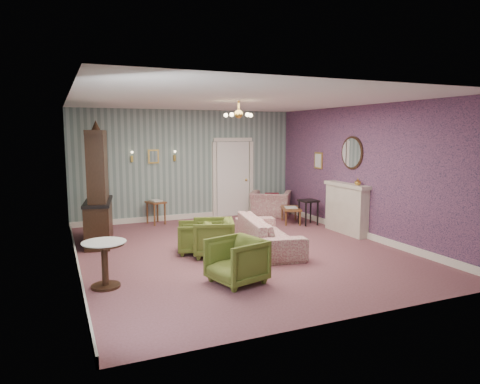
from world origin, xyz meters
name	(u,v)px	position (x,y,z in m)	size (l,w,h in m)	color
floor	(239,250)	(0.00, 0.00, 0.00)	(7.00, 7.00, 0.00)	#7E4951
ceiling	(239,101)	(0.00, 0.00, 2.90)	(7.00, 7.00, 0.00)	white
wall_back	(187,165)	(0.00, 3.50, 1.45)	(6.00, 6.00, 0.00)	slate
wall_front	(353,204)	(0.00, -3.50, 1.45)	(6.00, 6.00, 0.00)	slate
wall_left	(73,184)	(-3.00, 0.00, 1.45)	(7.00, 7.00, 0.00)	slate
wall_right	(364,172)	(3.00, 0.00, 1.45)	(7.00, 7.00, 0.00)	slate
wall_right_floral	(363,172)	(2.98, 0.00, 1.45)	(7.00, 7.00, 0.00)	#A15073
door	(233,177)	(1.30, 3.46, 1.08)	(1.12, 0.12, 2.16)	white
olive_chair_a	(237,259)	(-0.77, -1.73, 0.39)	(0.75, 0.70, 0.77)	#525C20
olive_chair_b	(213,236)	(-0.59, -0.15, 0.38)	(0.75, 0.70, 0.77)	#525C20
olive_chair_c	(195,236)	(-0.85, 0.17, 0.33)	(0.64, 0.60, 0.66)	#525C20
sofa_chintz	(268,228)	(0.58, -0.14, 0.43)	(2.20, 0.64, 0.86)	#8F394A
wingback_chair	(271,200)	(2.24, 2.98, 0.46)	(1.06, 0.69, 0.92)	#8F394A
dresser	(97,184)	(-2.46, 1.67, 1.25)	(0.52, 1.50, 2.50)	black
fireplace	(346,208)	(2.86, 0.40, 0.58)	(0.30, 1.40, 1.16)	beige
mantel_vase	(358,182)	(2.84, 0.00, 1.23)	(0.15, 0.15, 0.15)	gold
oval_mirror	(352,153)	(2.96, 0.40, 1.85)	(0.04, 0.76, 0.84)	white
framed_print	(319,161)	(2.97, 1.75, 1.60)	(0.04, 0.34, 0.42)	gold
coffee_table	(291,215)	(2.27, 1.91, 0.20)	(0.44, 0.79, 0.41)	brown
side_table_black	(308,212)	(2.56, 1.53, 0.32)	(0.42, 0.42, 0.64)	black
pedestal_table	(105,264)	(-2.65, -1.14, 0.35)	(0.65, 0.65, 0.71)	black
nesting_table	(156,212)	(-0.94, 3.15, 0.32)	(0.38, 0.49, 0.63)	brown
gilt_mirror_back	(154,157)	(-0.90, 3.46, 1.70)	(0.28, 0.06, 0.36)	gold
sconce_left	(132,157)	(-1.45, 3.44, 1.70)	(0.16, 0.12, 0.30)	gold
sconce_right	(175,156)	(-0.35, 3.44, 1.70)	(0.16, 0.12, 0.30)	gold
chandelier	(239,115)	(0.00, 0.00, 2.63)	(0.56, 0.56, 0.36)	gold
burgundy_cushion	(272,200)	(2.19, 2.83, 0.48)	(0.38, 0.10, 0.38)	maroon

